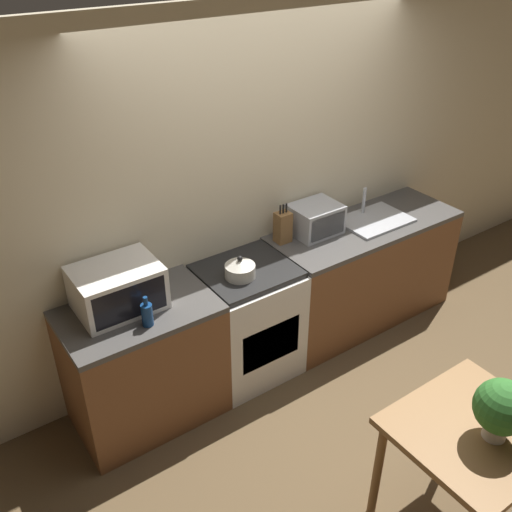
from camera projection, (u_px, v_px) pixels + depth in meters
The scene contains 13 objects.
ground_plane at pixel (332, 396), 4.16m from camera, with size 16.00×16.00×0.00m, color brown.
wall_back at pixel (257, 188), 4.16m from camera, with size 10.00×0.06×2.60m.
counter_left_run at pixel (144, 364), 3.80m from camera, with size 0.98×0.62×0.90m.
counter_right_run at pixel (361, 272), 4.77m from camera, with size 1.64×0.62×0.90m.
stove_range at pixel (247, 321), 4.20m from camera, with size 0.67×0.62×0.90m.
kettle at pixel (240, 268), 3.85m from camera, with size 0.21×0.21×0.16m.
microwave at pixel (118, 288), 3.51m from camera, with size 0.52×0.40×0.29m.
bottle at pixel (147, 314), 3.39m from camera, with size 0.07×0.07×0.20m.
knife_block at pixel (283, 227), 4.24m from camera, with size 0.11×0.10×0.31m.
toaster_oven at pixel (315, 219), 4.36m from camera, with size 0.37×0.30×0.23m.
sink_basin at pixel (374, 219), 4.57m from camera, with size 0.56×0.40×0.24m.
dining_table at pixel (472, 443), 2.97m from camera, with size 0.80×0.73×0.77m.
potted_plant at pixel (502, 408), 2.76m from camera, with size 0.28×0.28×0.34m.
Camera 1 is at (-2.19, -2.16, 3.04)m, focal length 40.00 mm.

